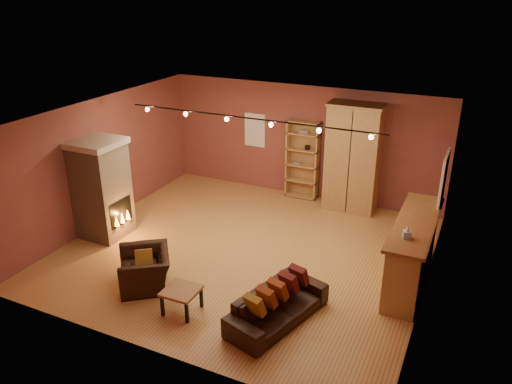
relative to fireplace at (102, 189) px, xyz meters
The scene contains 16 objects.
floor 3.28m from the fireplace, 11.16° to the left, with size 7.00×7.00×0.00m, color #A6733B.
ceiling 3.55m from the fireplace, 11.16° to the left, with size 7.00×7.00×0.00m, color #55311B.
back_wall 4.92m from the fireplace, 51.69° to the left, with size 7.00×0.02×2.80m, color brown.
left_wall 0.83m from the fireplace, 127.41° to the left, with size 0.02×6.50×2.80m, color brown.
right_wall 6.58m from the fireplace, ahead, with size 0.02×6.50×2.80m, color brown.
fireplace is the anchor object (origin of this frame).
back_window 4.24m from the fireplace, 65.55° to the left, with size 0.56×0.04×0.86m, color white.
bookcase 4.87m from the fireplace, 50.28° to the left, with size 0.81×0.31×1.98m.
armoire 5.64m from the fireplace, 38.66° to the left, with size 1.26×0.71×2.57m.
bar_counter 6.32m from the fireplace, ahead, with size 0.67×2.55×1.22m.
tissue_box 6.20m from the fireplace, ahead, with size 0.16×0.16×0.23m.
right_window 6.84m from the fireplace, 17.08° to the left, with size 0.05×0.90×1.00m, color white.
loveseat 4.72m from the fireplace, 14.76° to the right, with size 1.04×1.94×0.77m.
armchair 2.42m from the fireplace, 32.49° to the right, with size 1.12×1.19×0.87m.
coffee_table 3.49m from the fireplace, 28.71° to the right, with size 0.57×0.57×0.42m.
track_rail 3.54m from the fireplace, 14.74° to the left, with size 5.20×0.09×0.13m.
Camera 1 is at (3.99, -7.94, 5.08)m, focal length 35.00 mm.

